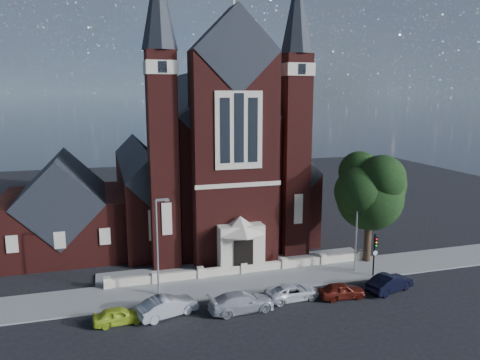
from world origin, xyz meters
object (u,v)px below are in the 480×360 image
Objects in this scene: parish_hall at (64,213)px; street_lamp_right at (358,224)px; car_white_suv at (293,292)px; street_tree at (373,193)px; car_navy at (390,283)px; church at (204,161)px; car_dark_red at (342,291)px; street_lamp_left at (158,241)px; car_lime_van at (119,316)px; car_silver_b at (241,302)px; car_silver_a at (167,306)px; traffic_signal at (375,249)px.

parish_hall reaches higher than street_lamp_right.
street_tree is at bearing -65.75° from car_white_suv.
car_navy is at bearing -107.57° from street_tree.
church reaches higher than car_dark_red.
church is 7.87× the size of car_navy.
parish_hall reaches higher than street_lamp_left.
church reaches higher than street_tree.
parish_hall reaches higher than car_lime_van.
car_white_suv is (18.22, -17.74, -3.40)m from parish_hall.
car_navy is (26.58, -18.65, -3.28)m from parish_hall.
street_lamp_left reaches higher than car_lime_van.
car_navy is (10.58, -23.59, -7.46)m from church.
church reaches higher than car_silver_b.
parish_hall is at bearing 6.37° from car_silver_a.
church is at bearing -8.50° from car_silver_b.
car_dark_red is (17.40, -0.76, 0.03)m from car_lime_van.
street_tree is at bearing -69.97° from car_silver_b.
church reaches higher than car_white_suv.
traffic_signal is at bearing -4.76° from street_lamp_left.
street_lamp_right is (26.09, -14.00, 0.59)m from parish_hall.
car_white_suv is at bearing -166.14° from traffic_signal.
street_lamp_right is at bearing -11.79° from car_navy.
car_white_suv is (2.22, -22.68, -7.57)m from church.
church is at bearing 67.34° from street_lamp_left.
church is at bearing -37.35° from car_silver_a.
parish_hall is 2.41× the size of car_silver_b.
street_lamp_right is at bearing -83.53° from car_lime_van.
car_silver_a is 0.91× the size of car_silver_b.
church is at bearing 17.16° from parish_hall.
car_silver_b is 1.15× the size of car_white_suv.
church is 21.76m from street_lamp_right.
car_white_suv is 3.97m from car_dark_red.
car_dark_red is (-4.94, -3.15, -1.94)m from traffic_signal.
street_lamp_right is at bearing -145.74° from street_tree.
car_dark_red is at bearing 73.12° from car_navy.
car_silver_b is (-12.41, -4.59, -3.86)m from street_lamp_right.
car_white_suv is at bearing 78.88° from car_dark_red.
car_silver_b is (-14.92, -6.30, -6.22)m from street_tree.
street_tree is at bearing -42.16° from car_dark_red.
parish_hall reaches higher than car_silver_a.
street_tree is 17.35m from car_silver_b.
street_lamp_right is 7.36m from car_dark_red.
car_navy is at bearing -35.05° from parish_hall.
car_lime_van is at bearing 83.17° from car_silver_b.
parish_hall reaches higher than car_navy.
street_lamp_right is at bearing -61.96° from church.
street_lamp_left is 2.14× the size of car_dark_red.
car_silver_b is at bearing -157.11° from street_tree.
traffic_signal is (11.00, -20.52, -5.60)m from church.
church is 23.94m from traffic_signal.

